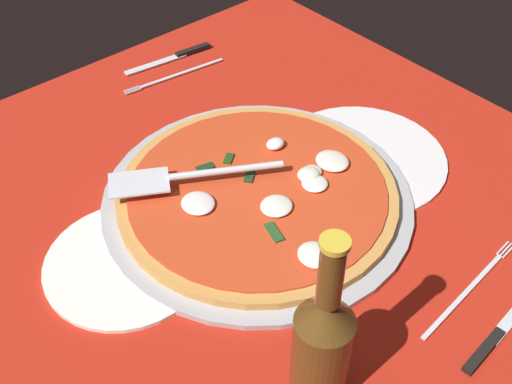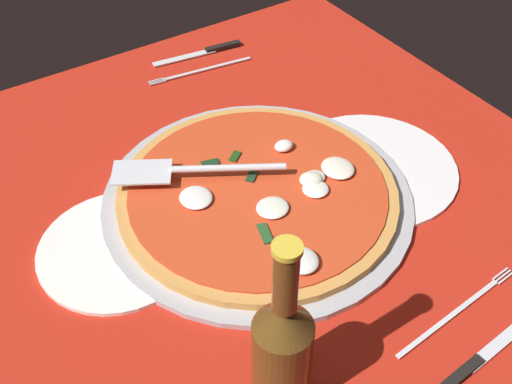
{
  "view_description": "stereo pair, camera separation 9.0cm",
  "coord_description": "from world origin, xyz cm",
  "px_view_note": "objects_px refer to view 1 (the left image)",
  "views": [
    {
      "loc": [
        -43.11,
        -50.85,
        63.97
      ],
      "look_at": [
        -0.25,
        -1.56,
        2.33
      ],
      "focal_mm": 44.68,
      "sensor_mm": 36.0,
      "label": 1
    },
    {
      "loc": [
        -35.95,
        -56.26,
        63.97
      ],
      "look_at": [
        -0.25,
        -1.56,
        2.33
      ],
      "focal_mm": 44.68,
      "sensor_mm": 36.0,
      "label": 2
    }
  ],
  "objects_px": {
    "dinner_plate_left": "(127,264)",
    "pizza_server": "(188,176)",
    "pizza": "(258,193)",
    "beer_bottle": "(322,344)",
    "place_setting_near": "(485,312)",
    "place_setting_far": "(176,67)",
    "dinner_plate_right": "(361,159)"
  },
  "relations": [
    {
      "from": "dinner_plate_left",
      "to": "pizza_server",
      "type": "height_order",
      "value": "pizza_server"
    },
    {
      "from": "pizza_server",
      "to": "dinner_plate_left",
      "type": "bearing_deg",
      "value": 49.72
    },
    {
      "from": "pizza",
      "to": "pizza_server",
      "type": "xyz_separation_m",
      "value": [
        -0.07,
        0.07,
        0.02
      ]
    },
    {
      "from": "dinner_plate_left",
      "to": "pizza_server",
      "type": "distance_m",
      "value": 0.15
    },
    {
      "from": "pizza_server",
      "to": "beer_bottle",
      "type": "distance_m",
      "value": 0.34
    },
    {
      "from": "dinner_plate_left",
      "to": "pizza_server",
      "type": "bearing_deg",
      "value": 18.97
    },
    {
      "from": "pizza",
      "to": "place_setting_near",
      "type": "relative_size",
      "value": 1.83
    },
    {
      "from": "place_setting_far",
      "to": "beer_bottle",
      "type": "xyz_separation_m",
      "value": [
        -0.26,
        -0.63,
        0.08
      ]
    },
    {
      "from": "dinner_plate_right",
      "to": "pizza",
      "type": "relative_size",
      "value": 0.65
    },
    {
      "from": "pizza_server",
      "to": "beer_bottle",
      "type": "relative_size",
      "value": 0.94
    },
    {
      "from": "pizza_server",
      "to": "place_setting_near",
      "type": "distance_m",
      "value": 0.43
    },
    {
      "from": "dinner_plate_left",
      "to": "place_setting_near",
      "type": "bearing_deg",
      "value": -50.58
    },
    {
      "from": "pizza_server",
      "to": "pizza",
      "type": "bearing_deg",
      "value": 164.01
    },
    {
      "from": "dinner_plate_right",
      "to": "pizza",
      "type": "xyz_separation_m",
      "value": [
        -0.18,
        0.03,
        0.02
      ]
    },
    {
      "from": "beer_bottle",
      "to": "place_setting_near",
      "type": "bearing_deg",
      "value": -15.59
    },
    {
      "from": "dinner_plate_left",
      "to": "place_setting_far",
      "type": "bearing_deg",
      "value": 46.57
    },
    {
      "from": "pizza",
      "to": "place_setting_near",
      "type": "bearing_deg",
      "value": -75.72
    },
    {
      "from": "beer_bottle",
      "to": "place_setting_far",
      "type": "bearing_deg",
      "value": 67.35
    },
    {
      "from": "dinner_plate_right",
      "to": "place_setting_near",
      "type": "distance_m",
      "value": 0.31
    },
    {
      "from": "pizza_server",
      "to": "place_setting_near",
      "type": "xyz_separation_m",
      "value": [
        0.15,
        -0.4,
        -0.04
      ]
    },
    {
      "from": "dinner_plate_right",
      "to": "place_setting_far",
      "type": "distance_m",
      "value": 0.41
    },
    {
      "from": "place_setting_near",
      "to": "beer_bottle",
      "type": "distance_m",
      "value": 0.25
    },
    {
      "from": "beer_bottle",
      "to": "pizza",
      "type": "bearing_deg",
      "value": 61.41
    },
    {
      "from": "place_setting_near",
      "to": "dinner_plate_left",
      "type": "bearing_deg",
      "value": 125.01
    },
    {
      "from": "dinner_plate_left",
      "to": "pizza",
      "type": "relative_size",
      "value": 0.54
    },
    {
      "from": "pizza",
      "to": "pizza_server",
      "type": "bearing_deg",
      "value": 133.25
    },
    {
      "from": "dinner_plate_right",
      "to": "place_setting_near",
      "type": "bearing_deg",
      "value": -108.89
    },
    {
      "from": "dinner_plate_right",
      "to": "beer_bottle",
      "type": "bearing_deg",
      "value": -144.87
    },
    {
      "from": "beer_bottle",
      "to": "pizza_server",
      "type": "bearing_deg",
      "value": 77.3
    },
    {
      "from": "beer_bottle",
      "to": "dinner_plate_right",
      "type": "bearing_deg",
      "value": 35.13
    },
    {
      "from": "dinner_plate_left",
      "to": "dinner_plate_right",
      "type": "xyz_separation_m",
      "value": [
        0.39,
        -0.06,
        0.0
      ]
    },
    {
      "from": "dinner_plate_right",
      "to": "place_setting_far",
      "type": "relative_size",
      "value": 1.25
    }
  ]
}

